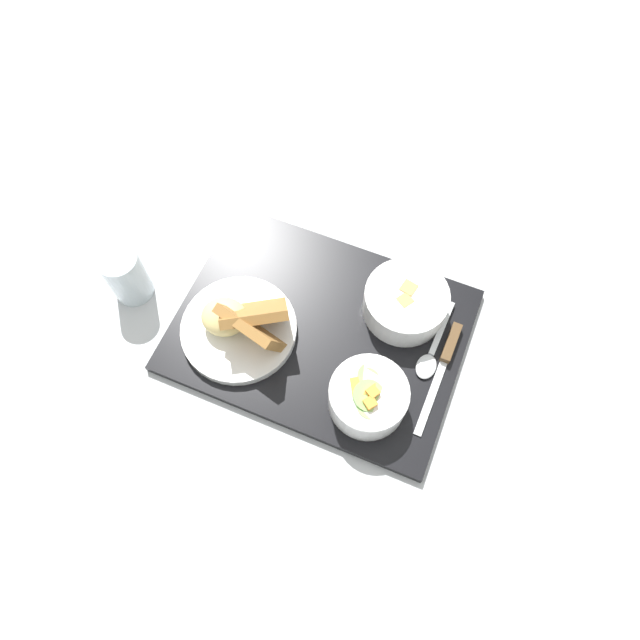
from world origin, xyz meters
TOP-DOWN VIEW (x-y plane):
  - ground_plane at (0.00, 0.00)m, footprint 4.00×4.00m
  - serving_tray at (0.00, 0.00)m, footprint 0.46×0.35m
  - bowl_salad at (-0.11, 0.08)m, footprint 0.11×0.11m
  - bowl_soup at (-0.11, -0.09)m, footprint 0.13×0.13m
  - plate_main at (0.11, 0.06)m, footprint 0.18×0.18m
  - knife at (-0.19, -0.04)m, footprint 0.02×0.19m
  - spoon at (-0.17, -0.04)m, footprint 0.03×0.14m
  - glass_water at (0.31, 0.06)m, footprint 0.06×0.06m

SIDE VIEW (x-z plane):
  - ground_plane at x=0.00m, z-range 0.00..0.00m
  - serving_tray at x=0.00m, z-range 0.00..0.01m
  - spoon at x=-0.17m, z-range 0.01..0.02m
  - knife at x=-0.19m, z-range 0.01..0.03m
  - plate_main at x=0.11m, z-range -0.01..0.09m
  - glass_water at x=0.31m, z-range -0.01..0.09m
  - bowl_soup at x=-0.11m, z-range 0.02..0.07m
  - bowl_salad at x=-0.11m, z-range 0.01..0.08m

